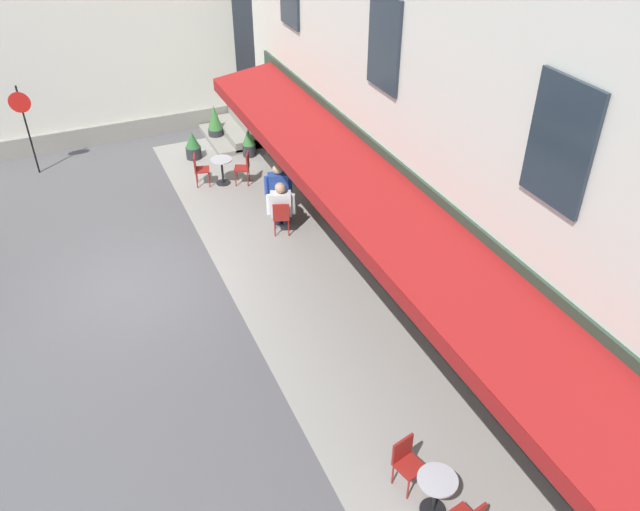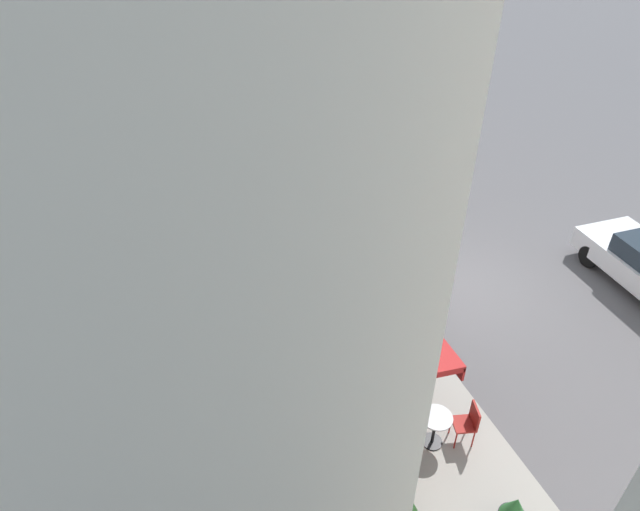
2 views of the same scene
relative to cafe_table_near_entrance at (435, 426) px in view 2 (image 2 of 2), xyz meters
name	(u,v)px [view 2 (image 2 of 2)]	position (x,y,z in m)	size (l,w,h in m)	color
ground_plane	(462,287)	(-3.85, 3.14, -0.49)	(70.00, 70.00, 0.00)	#565456
sidewalk_cafe_terrace	(298,247)	(-7.10, -0.26, -0.49)	(20.50, 3.20, 0.01)	gray
cafe_table_near_entrance	(435,426)	(0.00, 0.00, 0.00)	(0.60, 0.60, 0.75)	black
cafe_chair_red_corner_right	(468,421)	(0.17, 0.61, 0.06)	(0.49, 0.49, 0.91)	maroon
cafe_chair_red_under_awning	(401,422)	(-0.26, -0.57, 0.06)	(0.53, 0.53, 0.91)	maroon
cafe_table_mid_terrace	(269,168)	(-11.23, 0.13, 0.00)	(0.60, 0.60, 0.75)	black
cafe_chair_red_corner_left	(278,174)	(-10.62, 0.28, 0.06)	(0.48, 0.48, 0.91)	maroon
cafe_chair_red_near_door	(260,160)	(-11.85, 0.02, 0.06)	(0.47, 0.47, 0.91)	maroon
cafe_table_streetside	(343,345)	(-2.56, -0.78, 0.00)	(0.60, 0.60, 0.75)	black
cafe_chair_red_kerbside	(342,323)	(-3.15, -0.56, 0.06)	(0.52, 0.52, 0.91)	maroon
cafe_chair_red_facing_street	(348,364)	(-1.94, -0.93, 0.06)	(0.48, 0.48, 0.91)	maroon
seated_patron_in_white	(342,324)	(-2.94, -0.63, 0.23)	(0.67, 0.67, 1.36)	navy
seated_companion_in_blue	(346,351)	(-2.15, -0.88, 0.23)	(0.65, 0.70, 1.37)	navy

